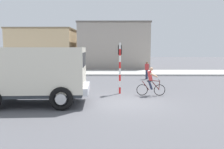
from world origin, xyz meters
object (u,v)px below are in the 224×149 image
pedestrian_near_kerb (147,70)px  truck_foreground (33,72)px  traffic_light_pole (120,61)px  cyclist (151,81)px  car_red_near (22,75)px

pedestrian_near_kerb → truck_foreground: bearing=-127.2°
truck_foreground → traffic_light_pole: traffic_light_pole is taller
truck_foreground → cyclist: size_ratio=3.21×
truck_foreground → cyclist: bearing=19.0°
truck_foreground → traffic_light_pole: size_ratio=1.74×
traffic_light_pole → pedestrian_near_kerb: size_ratio=1.98×
cyclist → car_red_near: (-9.20, 3.47, -0.05)m
cyclist → pedestrian_near_kerb: bearing=83.7°
pedestrian_near_kerb → car_red_near: bearing=-159.6°
cyclist → traffic_light_pole: bearing=160.0°
cyclist → pedestrian_near_kerb: 7.24m
cyclist → truck_foreground: bearing=-161.0°
cyclist → traffic_light_pole: 2.31m
truck_foreground → car_red_near: truck_foreground is taller
traffic_light_pole → car_red_near: 7.96m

